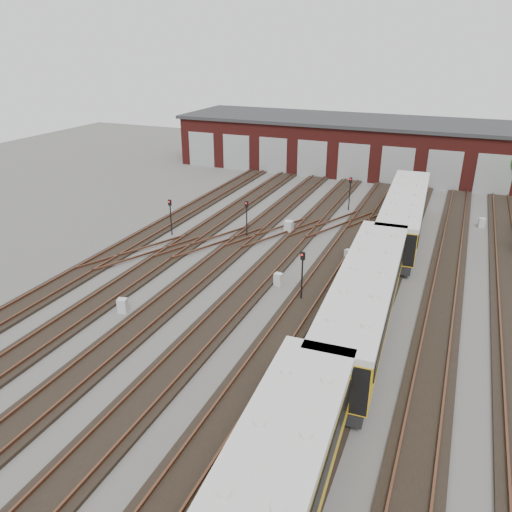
% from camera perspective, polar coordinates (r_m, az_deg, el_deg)
% --- Properties ---
extents(ground, '(120.00, 120.00, 0.00)m').
position_cam_1_polar(ground, '(29.69, -0.06, -7.55)').
color(ground, '#44423F').
rests_on(ground, ground).
extents(track_network, '(30.40, 70.00, 0.33)m').
position_cam_1_polar(track_network, '(30.16, 0.08, -6.78)').
color(track_network, black).
rests_on(track_network, ground).
extents(maintenance_shed, '(51.00, 12.50, 6.35)m').
position_cam_1_polar(maintenance_shed, '(65.33, 14.02, 12.08)').
color(maintenance_shed, '#501614').
rests_on(maintenance_shed, ground).
extents(metro_train, '(3.80, 48.77, 3.44)m').
position_cam_1_polar(metro_train, '(28.45, 12.35, -4.78)').
color(metro_train, black).
rests_on(metro_train, ground).
extents(signal_mast_0, '(0.25, 0.24, 3.12)m').
position_cam_1_polar(signal_mast_0, '(42.62, -9.75, 4.92)').
color(signal_mast_0, black).
rests_on(signal_mast_0, ground).
extents(signal_mast_1, '(0.27, 0.25, 3.19)m').
position_cam_1_polar(signal_mast_1, '(41.40, -1.08, 4.76)').
color(signal_mast_1, black).
rests_on(signal_mast_1, ground).
extents(signal_mast_2, '(0.27, 0.25, 3.27)m').
position_cam_1_polar(signal_mast_2, '(49.27, 10.69, 7.49)').
color(signal_mast_2, black).
rests_on(signal_mast_2, ground).
extents(signal_mast_3, '(0.29, 0.28, 3.38)m').
position_cam_1_polar(signal_mast_3, '(31.13, 5.31, -1.63)').
color(signal_mast_3, black).
rests_on(signal_mast_3, ground).
extents(relay_cabinet_0, '(0.65, 0.58, 0.92)m').
position_cam_1_polar(relay_cabinet_0, '(31.51, -15.00, -5.51)').
color(relay_cabinet_0, '#B8BBBE').
rests_on(relay_cabinet_0, ground).
extents(relay_cabinet_1, '(0.71, 0.60, 1.12)m').
position_cam_1_polar(relay_cabinet_1, '(42.94, 3.75, 3.31)').
color(relay_cabinet_1, '#B8BBBE').
rests_on(relay_cabinet_1, ground).
extents(relay_cabinet_2, '(0.60, 0.53, 0.88)m').
position_cam_1_polar(relay_cabinet_2, '(33.77, 2.57, -2.68)').
color(relay_cabinet_2, '#B8BBBE').
rests_on(relay_cabinet_2, ground).
extents(relay_cabinet_3, '(0.64, 0.60, 0.86)m').
position_cam_1_polar(relay_cabinet_3, '(38.16, 10.49, 0.10)').
color(relay_cabinet_3, '#B8BBBE').
rests_on(relay_cabinet_3, ground).
extents(relay_cabinet_4, '(0.58, 0.50, 0.87)m').
position_cam_1_polar(relay_cabinet_4, '(48.57, 24.39, 3.47)').
color(relay_cabinet_4, '#B8BBBE').
rests_on(relay_cabinet_4, ground).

